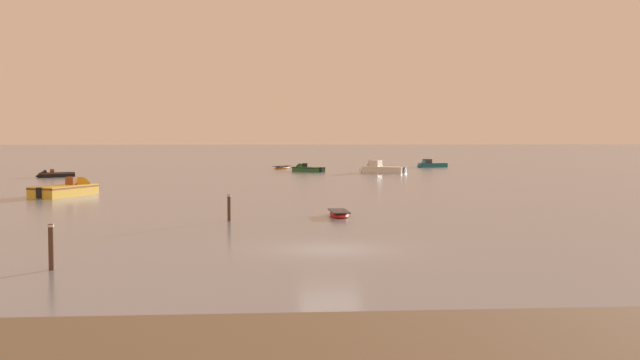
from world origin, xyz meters
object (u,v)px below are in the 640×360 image
at_px(motorboat_moored_1, 377,170).
at_px(motorboat_moored_5, 304,170).
at_px(motorboat_moored_0, 429,165).
at_px(rowboat_moored_3, 282,168).
at_px(mooring_post_near, 51,248).
at_px(rowboat_moored_2, 339,214).
at_px(mooring_post_left, 229,208).
at_px(motorboat_moored_2, 72,191).
at_px(motorboat_moored_3, 51,175).

xyz_separation_m(motorboat_moored_1, motorboat_moored_5, (-9.16, 3.36, -0.12)).
xyz_separation_m(motorboat_moored_0, rowboat_moored_3, (-22.11, -3.66, -0.13)).
bearing_deg(rowboat_moored_3, motorboat_moored_5, 49.56).
bearing_deg(motorboat_moored_1, mooring_post_near, 103.00).
height_order(rowboat_moored_2, rowboat_moored_3, rowboat_moored_3).
height_order(mooring_post_near, mooring_post_left, mooring_post_near).
relative_size(motorboat_moored_2, motorboat_moored_5, 1.40).
bearing_deg(motorboat_moored_2, motorboat_moored_3, 42.35).
relative_size(motorboat_moored_0, mooring_post_left, 3.16).
bearing_deg(rowboat_moored_3, motorboat_moored_1, 76.47).
distance_m(rowboat_moored_2, rowboat_moored_3, 66.21).
xyz_separation_m(motorboat_moored_0, motorboat_moored_3, (-48.84, -24.99, -0.07)).
bearing_deg(motorboat_moored_3, motorboat_moored_1, 158.44).
distance_m(motorboat_moored_1, rowboat_moored_2, 54.11).
bearing_deg(rowboat_moored_3, mooring_post_left, 30.44).
relative_size(rowboat_moored_2, mooring_post_left, 1.89).
bearing_deg(mooring_post_left, mooring_post_near, -110.02).
bearing_deg(mooring_post_near, motorboat_moored_0, 69.54).
bearing_deg(rowboat_moored_2, motorboat_moored_2, -134.16).
bearing_deg(motorboat_moored_0, mooring_post_left, 54.88).
height_order(motorboat_moored_1, rowboat_moored_2, motorboat_moored_1).
relative_size(motorboat_moored_1, motorboat_moored_3, 1.48).
relative_size(mooring_post_near, mooring_post_left, 1.11).
relative_size(motorboat_moored_0, rowboat_moored_3, 1.43).
distance_m(motorboat_moored_0, motorboat_moored_3, 54.86).
distance_m(motorboat_moored_3, rowboat_moored_2, 52.97).
bearing_deg(motorboat_moored_3, motorboat_moored_2, 74.34).
height_order(motorboat_moored_0, motorboat_moored_3, motorboat_moored_0).
xyz_separation_m(motorboat_moored_2, motorboat_moored_5, (20.51, 38.81, -0.07)).
bearing_deg(motorboat_moored_0, motorboat_moored_3, 12.53).
height_order(motorboat_moored_5, mooring_post_near, mooring_post_near).
distance_m(motorboat_moored_1, mooring_post_left, 57.51).
height_order(motorboat_moored_3, mooring_post_near, mooring_post_near).
bearing_deg(motorboat_moored_5, mooring_post_left, 131.42).
bearing_deg(rowboat_moored_3, motorboat_moored_3, -16.92).
xyz_separation_m(rowboat_moored_3, mooring_post_left, (-4.82, -68.15, 0.54)).
bearing_deg(motorboat_moored_2, rowboat_moored_3, 4.14).
xyz_separation_m(motorboat_moored_1, rowboat_moored_3, (-11.78, 13.09, -0.21)).
height_order(motorboat_moored_1, mooring_post_left, motorboat_moored_1).
relative_size(motorboat_moored_1, motorboat_moored_5, 1.29).
bearing_deg(rowboat_moored_3, mooring_post_near, 27.42).
bearing_deg(mooring_post_near, motorboat_moored_2, 102.30).
bearing_deg(motorboat_moored_1, motorboat_moored_0, -91.20).
height_order(motorboat_moored_2, rowboat_moored_3, motorboat_moored_2).
relative_size(motorboat_moored_3, mooring_post_left, 2.73).
relative_size(motorboat_moored_3, rowboat_moored_3, 1.23).
distance_m(motorboat_moored_0, mooring_post_left, 76.70).
xyz_separation_m(motorboat_moored_3, motorboat_moored_5, (29.34, 11.59, 0.04)).
relative_size(motorboat_moored_5, mooring_post_left, 3.14).
distance_m(motorboat_moored_1, motorboat_moored_3, 39.37).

